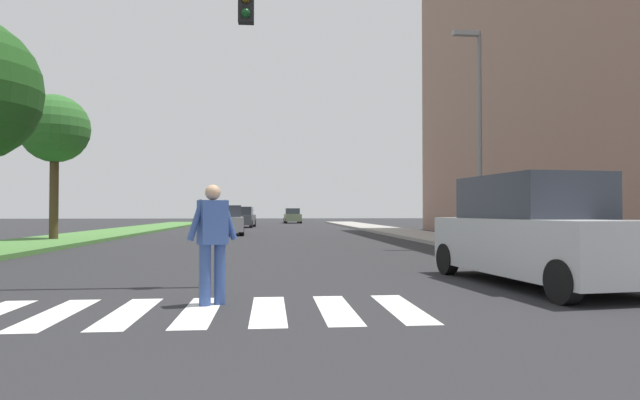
# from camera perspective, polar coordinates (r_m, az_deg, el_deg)

# --- Properties ---
(ground_plane) EXTENTS (140.00, 140.00, 0.00)m
(ground_plane) POSITION_cam_1_polar(r_m,az_deg,el_deg) (30.79, -7.05, -3.66)
(ground_plane) COLOR #262628
(crosswalk) EXTENTS (5.85, 2.20, 0.01)m
(crosswalk) POSITION_cam_1_polar(r_m,az_deg,el_deg) (7.29, -12.77, -11.55)
(crosswalk) COLOR silver
(crosswalk) RESTS_ON ground_plane
(median_strip) EXTENTS (3.87, 64.00, 0.15)m
(median_strip) POSITION_cam_1_polar(r_m,az_deg,el_deg) (30.16, -22.79, -3.48)
(median_strip) COLOR #477A38
(median_strip) RESTS_ON ground_plane
(tree_far) EXTENTS (2.89, 2.89, 6.14)m
(tree_far) POSITION_cam_1_polar(r_m,az_deg,el_deg) (25.55, -26.49, 6.73)
(tree_far) COLOR #4C3823
(tree_far) RESTS_ON median_strip
(apartment_block_right) EXTENTS (11.84, 29.39, 18.40)m
(apartment_block_right) POSITION_cam_1_polar(r_m,az_deg,el_deg) (29.37, 30.99, 14.53)
(apartment_block_right) COLOR #937060
(apartment_block_right) RESTS_ON ground_plane
(sidewalk_right) EXTENTS (3.00, 64.00, 0.15)m
(sidewalk_right) POSITION_cam_1_polar(r_m,az_deg,el_deg) (29.81, 9.84, -3.59)
(sidewalk_right) COLOR #9E9991
(sidewalk_right) RESTS_ON ground_plane
(street_lamp_right) EXTENTS (1.02, 0.24, 7.50)m
(street_lamp_right) POSITION_cam_1_polar(r_m,az_deg,el_deg) (19.63, 16.44, 8.45)
(street_lamp_right) COLOR slate
(street_lamp_right) RESTS_ON sidewalk_right
(pedestrian_performer) EXTENTS (0.70, 0.43, 1.69)m
(pedestrian_performer) POSITION_cam_1_polar(r_m,az_deg,el_deg) (7.65, -11.41, -4.05)
(pedestrian_performer) COLOR #334C8C
(pedestrian_performer) RESTS_ON ground_plane
(suv_crossing) EXTENTS (2.45, 4.79, 1.97)m
(suv_crossing) POSITION_cam_1_polar(r_m,az_deg,el_deg) (10.35, 22.09, -3.25)
(suv_crossing) COLOR #B7B7BC
(suv_crossing) RESTS_ON ground_plane
(sedan_midblock) EXTENTS (2.19, 4.18, 1.64)m
(sedan_midblock) POSITION_cam_1_polar(r_m,az_deg,el_deg) (30.26, -10.00, -2.25)
(sedan_midblock) COLOR #B7B7BC
(sedan_midblock) RESTS_ON ground_plane
(sedan_distant) EXTENTS (2.06, 4.15, 1.70)m
(sedan_distant) POSITION_cam_1_polar(r_m,az_deg,el_deg) (44.43, -8.24, -1.89)
(sedan_distant) COLOR #474C51
(sedan_distant) RESTS_ON ground_plane
(sedan_far_horizon) EXTENTS (1.90, 4.59, 1.66)m
(sedan_far_horizon) POSITION_cam_1_polar(r_m,az_deg,el_deg) (59.94, -2.96, -1.74)
(sedan_far_horizon) COLOR gray
(sedan_far_horizon) RESTS_ON ground_plane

